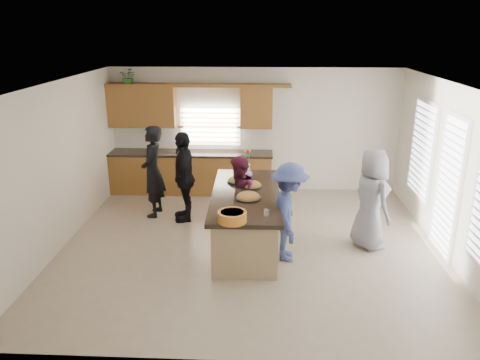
# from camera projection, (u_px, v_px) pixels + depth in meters

# --- Properties ---
(floor) EXTENTS (6.50, 6.50, 0.00)m
(floor) POSITION_uv_depth(u_px,v_px,m) (250.00, 245.00, 8.22)
(floor) COLOR tan
(floor) RESTS_ON ground
(room_shell) EXTENTS (6.52, 6.02, 2.81)m
(room_shell) POSITION_uv_depth(u_px,v_px,m) (251.00, 139.00, 7.62)
(room_shell) COLOR silver
(room_shell) RESTS_ON ground
(back_cabinetry) EXTENTS (4.08, 0.66, 2.46)m
(back_cabinetry) POSITION_uv_depth(u_px,v_px,m) (189.00, 153.00, 10.59)
(back_cabinetry) COLOR olive
(back_cabinetry) RESTS_ON ground
(right_wall_glazing) EXTENTS (0.06, 4.00, 2.25)m
(right_wall_glazing) POSITION_uv_depth(u_px,v_px,m) (450.00, 177.00, 7.52)
(right_wall_glazing) COLOR white
(right_wall_glazing) RESTS_ON ground
(island) EXTENTS (1.20, 2.72, 0.95)m
(island) POSITION_uv_depth(u_px,v_px,m) (246.00, 220.00, 8.13)
(island) COLOR tan
(island) RESTS_ON ground
(platter_front) EXTENTS (0.44, 0.44, 0.18)m
(platter_front) POSITION_uv_depth(u_px,v_px,m) (248.00, 197.00, 7.70)
(platter_front) COLOR black
(platter_front) RESTS_ON island
(platter_mid) EXTENTS (0.38, 0.38, 0.15)m
(platter_mid) POSITION_uv_depth(u_px,v_px,m) (252.00, 185.00, 8.27)
(platter_mid) COLOR black
(platter_mid) RESTS_ON island
(platter_back) EXTENTS (0.40, 0.40, 0.16)m
(platter_back) POSITION_uv_depth(u_px,v_px,m) (238.00, 181.00, 8.52)
(platter_back) COLOR black
(platter_back) RESTS_ON island
(salad_bowl) EXTENTS (0.42, 0.42, 0.16)m
(salad_bowl) POSITION_uv_depth(u_px,v_px,m) (232.00, 216.00, 6.78)
(salad_bowl) COLOR orange
(salad_bowl) RESTS_ON island
(clear_cup) EXTENTS (0.07, 0.07, 0.09)m
(clear_cup) POSITION_uv_depth(u_px,v_px,m) (266.00, 213.00, 7.02)
(clear_cup) COLOR white
(clear_cup) RESTS_ON island
(plate_stack) EXTENTS (0.19, 0.19, 0.05)m
(plate_stack) POSITION_uv_depth(u_px,v_px,m) (247.00, 174.00, 8.93)
(plate_stack) COLOR #C09BE1
(plate_stack) RESTS_ON island
(flower_vase) EXTENTS (0.14, 0.14, 0.45)m
(flower_vase) POSITION_uv_depth(u_px,v_px,m) (247.00, 160.00, 9.03)
(flower_vase) COLOR silver
(flower_vase) RESTS_ON island
(potted_plant) EXTENTS (0.41, 0.38, 0.39)m
(potted_plant) POSITION_uv_depth(u_px,v_px,m) (129.00, 77.00, 10.20)
(potted_plant) COLOR #367B31
(potted_plant) RESTS_ON back_cabinetry
(woman_left_back) EXTENTS (0.46, 0.69, 1.84)m
(woman_left_back) POSITION_uv_depth(u_px,v_px,m) (153.00, 172.00, 9.24)
(woman_left_back) COLOR black
(woman_left_back) RESTS_ON ground
(woman_left_mid) EXTENTS (0.63, 0.78, 1.50)m
(woman_left_mid) POSITION_uv_depth(u_px,v_px,m) (239.00, 198.00, 8.32)
(woman_left_mid) COLOR #581A2E
(woman_left_mid) RESTS_ON ground
(woman_left_front) EXTENTS (0.64, 1.11, 1.77)m
(woman_left_front) POSITION_uv_depth(u_px,v_px,m) (184.00, 177.00, 9.04)
(woman_left_front) COLOR black
(woman_left_front) RESTS_ON ground
(woman_right_back) EXTENTS (0.63, 1.07, 1.63)m
(woman_right_back) POSITION_uv_depth(u_px,v_px,m) (289.00, 212.00, 7.50)
(woman_right_back) COLOR #3D4985
(woman_right_back) RESTS_ON ground
(woman_right_front) EXTENTS (0.83, 1.00, 1.74)m
(woman_right_front) POSITION_uv_depth(u_px,v_px,m) (371.00, 199.00, 7.90)
(woman_right_front) COLOR gray
(woman_right_front) RESTS_ON ground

